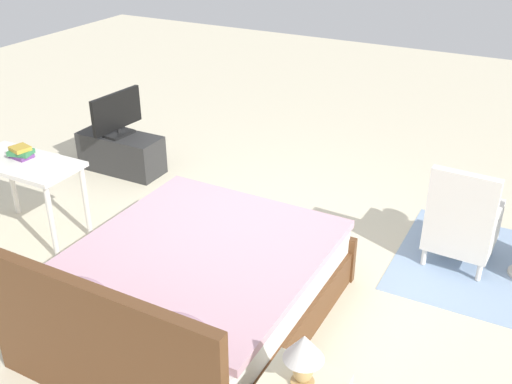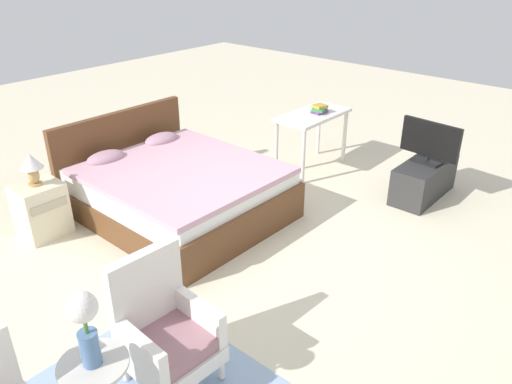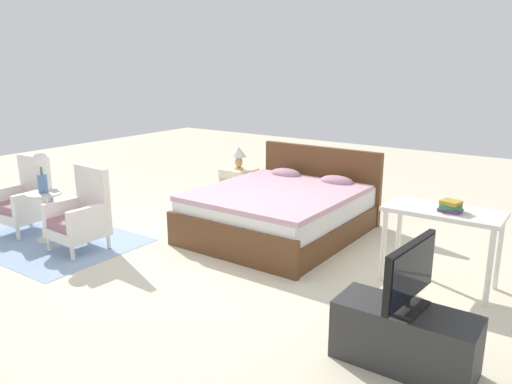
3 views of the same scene
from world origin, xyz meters
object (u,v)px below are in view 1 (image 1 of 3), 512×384
(book_stack, at_px, (21,152))
(armchair_by_window_right, at_px, (462,225))
(tv_flatscreen, at_px, (117,114))
(vanity_desk, at_px, (25,173))
(tv_stand, at_px, (121,153))
(bed, at_px, (191,290))
(table_lamp, at_px, (304,353))

(book_stack, bearing_deg, armchair_by_window_right, -160.45)
(tv_flatscreen, distance_m, vanity_desk, 1.49)
(tv_flatscreen, bearing_deg, tv_stand, 174.58)
(armchair_by_window_right, bearing_deg, tv_flatscreen, -2.14)
(bed, height_order, book_stack, bed)
(tv_stand, relative_size, tv_flatscreen, 1.38)
(bed, height_order, armchair_by_window_right, bed)
(table_lamp, distance_m, vanity_desk, 3.35)
(tv_stand, xyz_separation_m, tv_flatscreen, (0.00, -0.00, 0.46))
(bed, height_order, tv_stand, bed)
(table_lamp, xyz_separation_m, vanity_desk, (3.17, -1.08, -0.13))
(armchair_by_window_right, relative_size, vanity_desk, 0.88)
(armchair_by_window_right, relative_size, tv_stand, 0.96)
(bed, bearing_deg, armchair_by_window_right, -132.39)
(tv_flatscreen, bearing_deg, book_stack, 94.53)
(armchair_by_window_right, relative_size, tv_flatscreen, 1.32)
(table_lamp, relative_size, book_stack, 1.48)
(vanity_desk, xyz_separation_m, book_stack, (0.07, -0.05, 0.16))
(bed, bearing_deg, tv_stand, -40.66)
(armchair_by_window_right, bearing_deg, tv_stand, -2.14)
(armchair_by_window_right, xyz_separation_m, vanity_desk, (3.57, 1.34, 0.25))
(vanity_desk, bearing_deg, table_lamp, 161.21)
(tv_flatscreen, height_order, vanity_desk, tv_flatscreen)
(bed, xyz_separation_m, book_stack, (2.06, -0.43, 0.50))
(bed, distance_m, tv_flatscreen, 2.89)
(table_lamp, height_order, tv_stand, table_lamp)
(armchair_by_window_right, bearing_deg, vanity_desk, 20.62)
(tv_stand, bearing_deg, vanity_desk, 96.88)
(vanity_desk, bearing_deg, tv_flatscreen, -83.04)
(armchair_by_window_right, relative_size, table_lamp, 2.79)
(vanity_desk, bearing_deg, armchair_by_window_right, -159.38)
(table_lamp, bearing_deg, armchair_by_window_right, -99.25)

